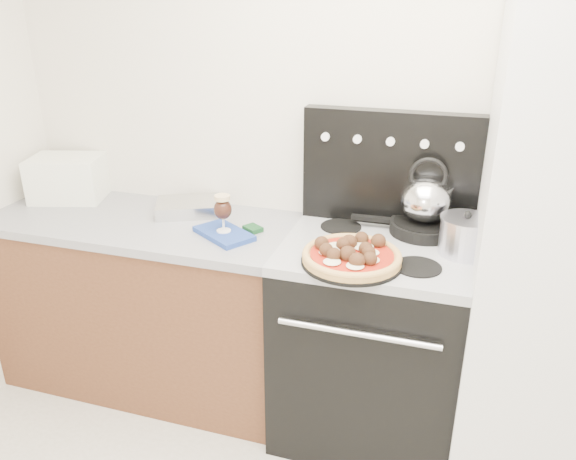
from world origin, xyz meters
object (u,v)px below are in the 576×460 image
at_px(toaster_oven, 68,178).
at_px(stove_body, 370,344).
at_px(beer_glass, 223,213).
at_px(tea_kettle, 426,196).
at_px(skillet, 423,227).
at_px(fridge, 565,265).
at_px(stock_pot, 465,237).
at_px(base_cabinet, 151,305).
at_px(pizza, 352,254).
at_px(pizza_pan, 351,262).
at_px(oven_mitt, 224,234).

bearing_deg(toaster_oven, stove_body, -22.09).
relative_size(beer_glass, tea_kettle, 0.71).
relative_size(skillet, tea_kettle, 1.20).
height_order(fridge, beer_glass, fridge).
xyz_separation_m(toaster_oven, tea_kettle, (1.77, 0.03, 0.08)).
bearing_deg(stock_pot, fridge, -8.62).
relative_size(toaster_oven, stock_pot, 1.76).
xyz_separation_m(base_cabinet, pizza, (1.04, -0.21, 0.53)).
xyz_separation_m(fridge, skillet, (-0.53, 0.22, -0.00)).
xyz_separation_m(stove_body, stock_pot, (0.34, 0.03, 0.55)).
height_order(toaster_oven, skillet, toaster_oven).
distance_m(base_cabinet, pizza_pan, 1.17).
bearing_deg(skillet, oven_mitt, -163.52).
relative_size(toaster_oven, pizza_pan, 0.89).
bearing_deg(base_cabinet, stock_pot, 0.18).
distance_m(pizza_pan, stock_pot, 0.46).
bearing_deg(base_cabinet, tea_kettle, 7.45).
bearing_deg(oven_mitt, skillet, 16.48).
distance_m(pizza_pan, pizza, 0.03).
bearing_deg(oven_mitt, stock_pot, 4.69).
bearing_deg(stove_body, oven_mitt, -175.47).
xyz_separation_m(base_cabinet, pizza_pan, (1.04, -0.21, 0.50)).
distance_m(toaster_oven, pizza, 1.57).
bearing_deg(beer_glass, stove_body, 4.53).
relative_size(stove_body, stock_pot, 4.48).
xyz_separation_m(fridge, pizza, (-0.77, -0.16, 0.01)).
distance_m(fridge, skillet, 0.57).
height_order(stove_body, stock_pot, stock_pot).
relative_size(stove_body, tea_kettle, 3.71).
bearing_deg(pizza_pan, fridge, 12.10).
distance_m(base_cabinet, toaster_oven, 0.77).
bearing_deg(toaster_oven, stock_pot, -20.20).
distance_m(stove_body, pizza, 0.56).
distance_m(toaster_oven, skillet, 1.77).
xyz_separation_m(stove_body, oven_mitt, (-0.65, -0.05, 0.47)).
distance_m(base_cabinet, beer_glass, 0.74).
bearing_deg(toaster_oven, oven_mitt, -29.09).
relative_size(fridge, pizza_pan, 4.92).
bearing_deg(stock_pot, pizza, -151.62).
distance_m(fridge, toaster_oven, 2.31).
bearing_deg(skillet, beer_glass, -163.52).
distance_m(stove_body, beer_glass, 0.87).
xyz_separation_m(oven_mitt, stock_pot, (0.99, 0.08, 0.08)).
distance_m(pizza_pan, skillet, 0.45).
xyz_separation_m(base_cabinet, tea_kettle, (1.27, 0.17, 0.66)).
distance_m(base_cabinet, pizza, 1.19).
xyz_separation_m(oven_mitt, pizza_pan, (0.59, -0.14, 0.01)).
bearing_deg(stove_body, beer_glass, -175.47).
bearing_deg(oven_mitt, base_cabinet, 170.36).
bearing_deg(oven_mitt, beer_glass, 0.00).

